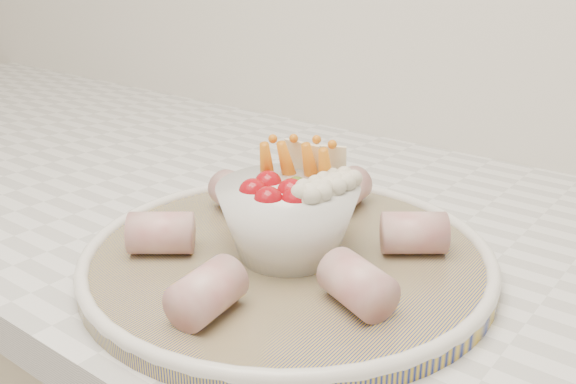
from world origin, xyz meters
The scene contains 3 objects.
serving_platter centered at (0.14, 1.34, 0.93)m, with size 0.38×0.38×0.02m.
veggie_bowl centered at (0.14, 1.34, 0.97)m, with size 0.12×0.12×0.10m.
cured_meat_rolls centered at (0.14, 1.34, 0.95)m, with size 0.26×0.29×0.04m.
Camera 1 is at (0.45, 0.94, 1.19)m, focal length 40.00 mm.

